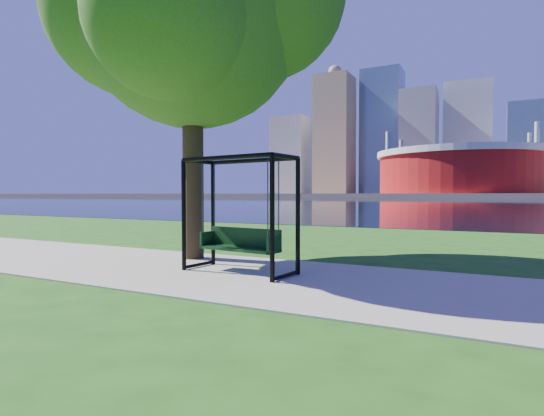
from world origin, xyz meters
The scene contains 8 objects.
ground centered at (0.00, 0.00, 0.00)m, with size 900.00×900.00×0.00m, color #1E5114.
path centered at (0.00, -0.50, 0.01)m, with size 120.00×4.00×0.03m, color #9E937F.
river centered at (0.00, 102.00, 0.01)m, with size 900.00×180.00×0.02m, color black.
far_bank centered at (0.00, 306.00, 1.00)m, with size 900.00×228.00×2.00m, color #937F60.
stadium centered at (-10.00, 235.00, 14.23)m, with size 83.00×83.00×32.00m.
skyline centered at (-4.27, 319.39, 35.89)m, with size 392.00×66.00×96.50m.
swing centered at (-0.60, -0.32, 1.10)m, with size 2.32×1.22×2.28m.
park_tree centered at (-2.59, 0.79, 5.97)m, with size 6.92×6.25×8.59m.
Camera 1 is at (3.72, -7.41, 1.55)m, focal length 28.00 mm.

